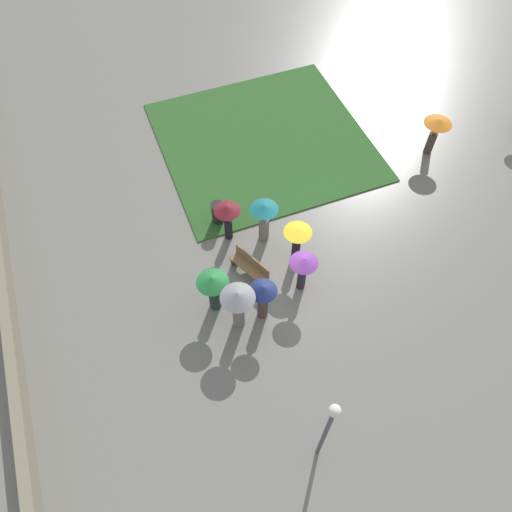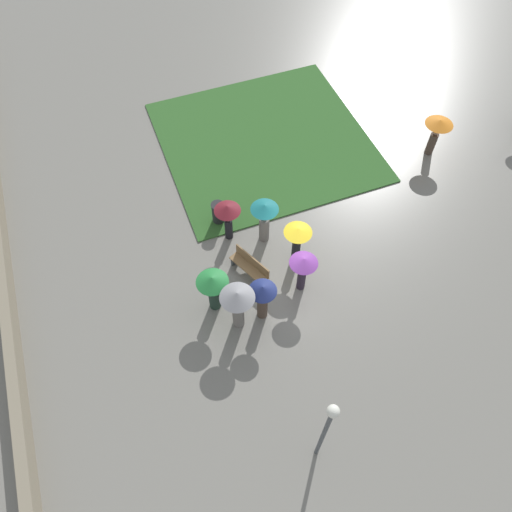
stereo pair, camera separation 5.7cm
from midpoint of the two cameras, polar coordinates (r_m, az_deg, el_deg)
name	(u,v)px [view 1 (the left image)]	position (r m, az deg, el deg)	size (l,w,h in m)	color
ground_plane	(288,277)	(18.07, 3.54, -2.42)	(90.00, 90.00, 0.00)	slate
lawn_patch_near	(264,141)	(22.54, 0.85, 13.02)	(8.45, 8.75, 0.06)	#2D5B26
parapet_wall	(14,362)	(17.89, -25.98, -10.85)	(45.00, 0.35, 0.76)	gray
park_bench	(250,266)	(17.74, -0.75, -1.16)	(1.65, 1.05, 0.90)	brown
lamp_post	(328,426)	(13.27, 8.12, -18.72)	(0.32, 0.32, 4.08)	#474C51
trash_bin	(218,213)	(19.20, -4.48, 4.93)	(0.51, 0.51, 0.97)	#232326
crowd_person_navy	(263,296)	(16.19, 0.69, -4.62)	(0.93, 0.93, 1.84)	#47382D
crowd_person_grey	(238,302)	(15.87, -2.18, -5.30)	(1.14, 1.14, 2.03)	slate
crowd_person_green	(213,287)	(16.40, -5.02, -3.49)	(1.08, 1.08, 1.83)	#1E3328
crowd_person_teal	(264,217)	(17.99, 0.85, 4.52)	(1.01, 1.01, 1.94)	slate
crowd_person_yellow	(297,237)	(17.42, 4.64, 2.19)	(1.00, 1.00, 1.86)	black
crowd_person_maroon	(227,214)	(18.03, -3.38, 4.76)	(0.97, 0.97, 1.80)	black
crowd_person_purple	(303,266)	(16.77, 5.32, -1.15)	(0.98, 0.98, 1.79)	#2D2333
lone_walker_mid_plaza	(436,128)	(22.44, 19.82, 13.58)	(1.15, 1.15, 1.78)	#47382D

